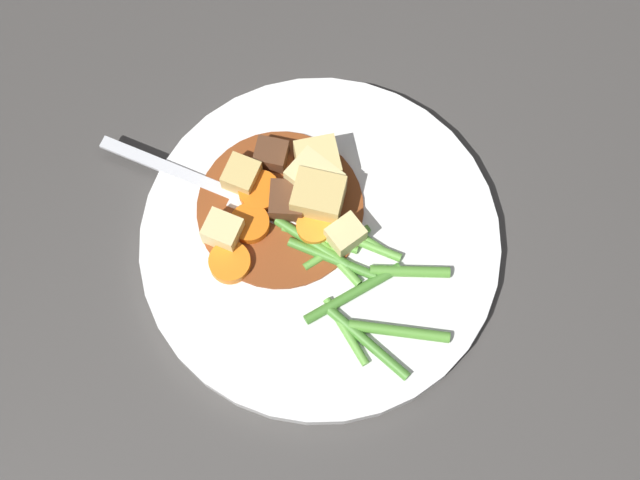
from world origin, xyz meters
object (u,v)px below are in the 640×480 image
at_px(carrot_slice_3, 309,231).
at_px(potato_chunk_3, 318,163).
at_px(potato_chunk_4, 315,181).
at_px(fork, 208,184).
at_px(carrot_slice_1, 230,262).
at_px(potato_chunk_2, 345,235).
at_px(potato_chunk_5, 242,176).
at_px(meat_chunk_1, 287,201).
at_px(carrot_slice_0, 250,224).
at_px(potato_chunk_0, 318,198).
at_px(carrot_slice_2, 259,192).
at_px(dinner_plate, 320,243).
at_px(meat_chunk_0, 276,152).
at_px(potato_chunk_1, 223,231).

height_order(carrot_slice_3, potato_chunk_3, potato_chunk_3).
xyz_separation_m(potato_chunk_4, fork, (0.04, 0.07, -0.01)).
distance_m(carrot_slice_1, potato_chunk_2, 0.09).
distance_m(potato_chunk_2, potato_chunk_5, 0.09).
distance_m(carrot_slice_3, meat_chunk_1, 0.03).
relative_size(potato_chunk_2, potato_chunk_5, 1.00).
bearing_deg(carrot_slice_3, carrot_slice_0, 53.55).
xyz_separation_m(carrot_slice_1, potato_chunk_0, (0.01, -0.08, 0.01)).
height_order(carrot_slice_2, fork, carrot_slice_2).
bearing_deg(potato_chunk_5, carrot_slice_1, 143.83).
distance_m(carrot_slice_3, potato_chunk_4, 0.04).
bearing_deg(dinner_plate, fork, 32.95).
xyz_separation_m(dinner_plate, carrot_slice_2, (0.06, 0.02, 0.01)).
xyz_separation_m(carrot_slice_2, fork, (0.03, 0.03, -0.00)).
relative_size(carrot_slice_1, potato_chunk_2, 1.25).
bearing_deg(carrot_slice_3, potato_chunk_0, -47.65).
height_order(potato_chunk_5, fork, potato_chunk_5).
bearing_deg(dinner_plate, potato_chunk_4, -24.28).
bearing_deg(dinner_plate, meat_chunk_0, -3.36).
distance_m(carrot_slice_0, meat_chunk_1, 0.03).
xyz_separation_m(potato_chunk_0, fork, (0.06, 0.07, -0.02)).
distance_m(carrot_slice_2, meat_chunk_0, 0.03).
height_order(potato_chunk_3, meat_chunk_0, potato_chunk_3).
distance_m(potato_chunk_4, potato_chunk_5, 0.06).
bearing_deg(carrot_slice_1, potato_chunk_2, -107.27).
distance_m(potato_chunk_3, meat_chunk_0, 0.04).
distance_m(carrot_slice_0, fork, 0.05).
relative_size(potato_chunk_1, meat_chunk_0, 1.07).
xyz_separation_m(potato_chunk_1, fork, (0.04, -0.01, -0.01)).
xyz_separation_m(potato_chunk_3, fork, (0.03, 0.08, -0.01)).
bearing_deg(potato_chunk_0, carrot_slice_1, 95.81).
distance_m(carrot_slice_0, potato_chunk_3, 0.07).
height_order(carrot_slice_0, meat_chunk_0, meat_chunk_0).
height_order(dinner_plate, potato_chunk_0, potato_chunk_0).
distance_m(carrot_slice_1, fork, 0.07).
xyz_separation_m(potato_chunk_1, potato_chunk_5, (0.03, -0.03, -0.00)).
height_order(carrot_slice_2, meat_chunk_1, meat_chunk_1).
distance_m(potato_chunk_0, meat_chunk_0, 0.05).
bearing_deg(carrot_slice_0, potato_chunk_1, 82.79).
distance_m(dinner_plate, meat_chunk_0, 0.08).
bearing_deg(potato_chunk_1, potato_chunk_4, -89.61).
bearing_deg(dinner_plate, carrot_slice_2, 21.87).
height_order(dinner_plate, potato_chunk_3, potato_chunk_3).
height_order(dinner_plate, fork, fork).
bearing_deg(potato_chunk_3, carrot_slice_3, 142.73).
distance_m(carrot_slice_2, potato_chunk_2, 0.08).
bearing_deg(fork, meat_chunk_1, -135.10).
relative_size(dinner_plate, potato_chunk_5, 10.92).
height_order(carrot_slice_2, meat_chunk_0, meat_chunk_0).
bearing_deg(potato_chunk_4, potato_chunk_2, 178.71).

